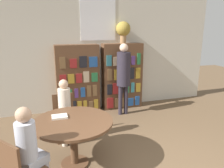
% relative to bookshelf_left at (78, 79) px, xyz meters
% --- Properties ---
extents(wall_back, '(6.40, 0.07, 3.00)m').
position_rel_bookshelf_left_xyz_m(wall_back, '(0.59, 0.19, 0.65)').
color(wall_back, beige).
rests_on(wall_back, ground_plane).
extents(bookshelf_left, '(1.06, 0.34, 1.72)m').
position_rel_bookshelf_left_xyz_m(bookshelf_left, '(0.00, 0.00, 0.00)').
color(bookshelf_left, brown).
rests_on(bookshelf_left, ground_plane).
extents(bookshelf_right, '(1.06, 0.34, 1.72)m').
position_rel_bookshelf_left_xyz_m(bookshelf_right, '(1.18, -0.00, -0.00)').
color(bookshelf_right, brown).
rests_on(bookshelf_right, ground_plane).
extents(flower_vase, '(0.37, 0.37, 0.55)m').
position_rel_bookshelf_left_xyz_m(flower_vase, '(1.20, 0.00, 1.20)').
color(flower_vase, '#997047').
rests_on(flower_vase, bookshelf_right).
extents(reading_table, '(1.23, 1.23, 0.75)m').
position_rel_bookshelf_left_xyz_m(reading_table, '(-0.43, -2.22, -0.22)').
color(reading_table, brown).
rests_on(reading_table, ground_plane).
extents(chair_left_side, '(0.42, 0.42, 0.87)m').
position_rel_bookshelf_left_xyz_m(chair_left_side, '(-0.48, -1.27, -0.38)').
color(chair_left_side, brown).
rests_on(chair_left_side, ground_plane).
extents(seated_reader_left, '(0.25, 0.36, 1.21)m').
position_rel_bookshelf_left_xyz_m(seated_reader_left, '(-0.47, -1.45, -0.19)').
color(seated_reader_left, beige).
rests_on(seated_reader_left, ground_plane).
extents(seated_reader_right, '(0.40, 0.39, 1.23)m').
position_rel_bookshelf_left_xyz_m(seated_reader_right, '(-1.03, -2.71, -0.16)').
color(seated_reader_right, '#B2B7C6').
rests_on(seated_reader_right, ground_plane).
extents(librarian_standing, '(0.33, 0.60, 1.76)m').
position_rel_bookshelf_left_xyz_m(librarian_standing, '(1.03, -0.50, 0.23)').
color(librarian_standing, '#28232D').
rests_on(librarian_standing, ground_plane).
extents(open_book_on_table, '(0.24, 0.18, 0.03)m').
position_rel_bookshelf_left_xyz_m(open_book_on_table, '(-0.61, -2.04, -0.09)').
color(open_book_on_table, silver).
rests_on(open_book_on_table, reading_table).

